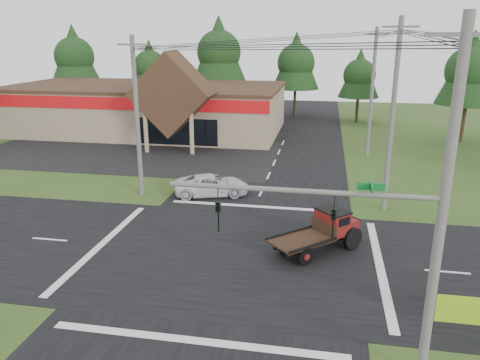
# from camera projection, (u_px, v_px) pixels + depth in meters

# --- Properties ---
(ground) EXTENTS (120.00, 120.00, 0.00)m
(ground) POSITION_uv_depth(u_px,v_px,m) (234.00, 255.00, 23.17)
(ground) COLOR #2D4518
(ground) RESTS_ON ground
(road_ns) EXTENTS (12.00, 120.00, 0.02)m
(road_ns) POSITION_uv_depth(u_px,v_px,m) (234.00, 255.00, 23.16)
(road_ns) COLOR black
(road_ns) RESTS_ON ground
(road_ew) EXTENTS (120.00, 12.00, 0.02)m
(road_ew) POSITION_uv_depth(u_px,v_px,m) (234.00, 255.00, 23.16)
(road_ew) COLOR black
(road_ew) RESTS_ON ground
(parking_apron) EXTENTS (28.00, 14.00, 0.02)m
(parking_apron) POSITION_uv_depth(u_px,v_px,m) (126.00, 153.00, 43.45)
(parking_apron) COLOR black
(parking_apron) RESTS_ON ground
(cvs_building) EXTENTS (30.40, 18.20, 9.19)m
(cvs_building) POSITION_uv_depth(u_px,v_px,m) (148.00, 107.00, 52.87)
(cvs_building) COLOR tan
(cvs_building) RESTS_ON ground
(traffic_signal_mast) EXTENTS (8.12, 0.24, 7.00)m
(traffic_signal_mast) POSITION_uv_depth(u_px,v_px,m) (377.00, 246.00, 13.82)
(traffic_signal_mast) COLOR #595651
(traffic_signal_mast) RESTS_ON ground
(utility_pole_nr) EXTENTS (2.00, 0.30, 11.00)m
(utility_pole_nr) POSITION_uv_depth(u_px,v_px,m) (443.00, 211.00, 13.17)
(utility_pole_nr) COLOR #595651
(utility_pole_nr) RESTS_ON ground
(utility_pole_nw) EXTENTS (2.00, 0.30, 10.50)m
(utility_pole_nw) POSITION_uv_depth(u_px,v_px,m) (137.00, 116.00, 30.49)
(utility_pole_nw) COLOR #595651
(utility_pole_nw) RESTS_ON ground
(utility_pole_ne) EXTENTS (2.00, 0.30, 11.50)m
(utility_pole_ne) POSITION_uv_depth(u_px,v_px,m) (392.00, 116.00, 27.59)
(utility_pole_ne) COLOR #595651
(utility_pole_ne) RESTS_ON ground
(utility_pole_n) EXTENTS (2.00, 0.30, 11.20)m
(utility_pole_n) POSITION_uv_depth(u_px,v_px,m) (372.00, 92.00, 40.80)
(utility_pole_n) COLOR #595651
(utility_pole_n) RESTS_ON ground
(tree_row_a) EXTENTS (6.72, 6.72, 12.12)m
(tree_row_a) POSITION_uv_depth(u_px,v_px,m) (74.00, 55.00, 63.61)
(tree_row_a) COLOR #332316
(tree_row_a) RESTS_ON ground
(tree_row_b) EXTENTS (5.60, 5.60, 10.10)m
(tree_row_b) POSITION_uv_depth(u_px,v_px,m) (150.00, 65.00, 64.16)
(tree_row_b) COLOR #332316
(tree_row_b) RESTS_ON ground
(tree_row_c) EXTENTS (7.28, 7.28, 13.13)m
(tree_row_c) POSITION_uv_depth(u_px,v_px,m) (219.00, 50.00, 60.90)
(tree_row_c) COLOR #332316
(tree_row_c) RESTS_ON ground
(tree_row_d) EXTENTS (6.16, 6.16, 11.11)m
(tree_row_d) POSITION_uv_depth(u_px,v_px,m) (296.00, 61.00, 60.51)
(tree_row_d) COLOR #332316
(tree_row_d) RESTS_ON ground
(tree_row_e) EXTENTS (5.04, 5.04, 9.09)m
(tree_row_e) POSITION_uv_depth(u_px,v_px,m) (360.00, 74.00, 57.65)
(tree_row_e) COLOR #332316
(tree_row_e) RESTS_ON ground
(tree_side_ne) EXTENTS (6.16, 6.16, 11.11)m
(tree_side_ne) POSITION_uv_depth(u_px,v_px,m) (471.00, 68.00, 46.12)
(tree_side_ne) COLOR #332316
(tree_side_ne) RESTS_ON ground
(antique_flatbed_truck) EXTENTS (4.89, 4.77, 2.07)m
(antique_flatbed_truck) POSITION_uv_depth(u_px,v_px,m) (317.00, 232.00, 23.25)
(antique_flatbed_truck) COLOR #510B0E
(antique_flatbed_truck) RESTS_ON ground
(white_pickup) EXTENTS (5.51, 3.71, 1.40)m
(white_pickup) POSITION_uv_depth(u_px,v_px,m) (212.00, 185.00, 31.80)
(white_pickup) COLOR silver
(white_pickup) RESTS_ON ground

